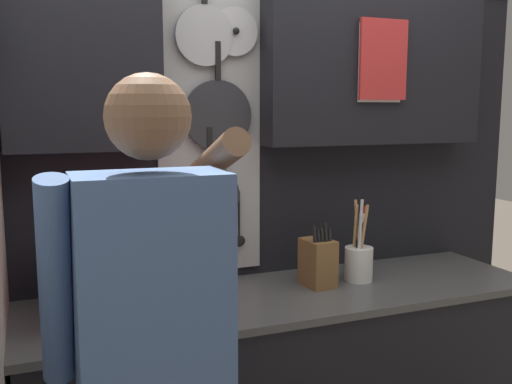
% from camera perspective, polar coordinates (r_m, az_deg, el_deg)
% --- Properties ---
extents(back_wall_unit, '(2.71, 0.23, 2.48)m').
position_cam_1_polar(back_wall_unit, '(2.52, 1.42, 5.48)').
color(back_wall_unit, black).
rests_on(back_wall_unit, ground_plane).
extents(microwave, '(0.47, 0.38, 0.31)m').
position_cam_1_polar(microwave, '(2.18, -13.12, -7.68)').
color(microwave, red).
rests_on(microwave, base_cabinet_counter).
extents(knife_block, '(0.12, 0.16, 0.28)m').
position_cam_1_polar(knife_block, '(2.44, 6.21, -6.98)').
color(knife_block, brown).
rests_on(knife_block, base_cabinet_counter).
extents(utensil_crock, '(0.12, 0.12, 0.36)m').
position_cam_1_polar(utensil_crock, '(2.54, 10.23, -6.69)').
color(utensil_crock, white).
rests_on(utensil_crock, base_cabinet_counter).
extents(person, '(0.54, 0.66, 1.73)m').
position_cam_1_polar(person, '(1.55, -10.24, -14.86)').
color(person, '#383842').
rests_on(person, ground_plane).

